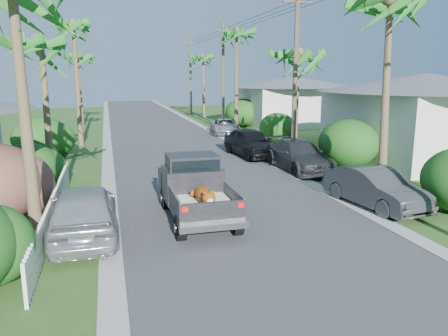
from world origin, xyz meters
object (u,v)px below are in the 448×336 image
object	(u,v)px
palm_l_c	(73,24)
palm_r_d	(203,57)
palm_r_c	(237,32)
house_right_near	(422,120)
palm_r_b	(298,53)
parked_car_rf	(250,143)
utility_pole_c	(223,77)
house_right_far	(293,103)
parked_car_rn	(375,188)
parked_car_rd	(225,127)
palm_l_d	(78,56)
parked_car_rm	(299,156)
palm_r_a	(393,0)
pickup_truck	(194,186)
palm_l_b	(41,41)
utility_pole_b	(295,77)
parked_car_ln	(84,211)
utility_pole_d	(191,76)

from	to	relation	value
palm_l_c	palm_r_d	world-z (taller)	palm_l_c
palm_r_c	house_right_near	distance (m)	16.64
palm_r_d	palm_r_b	bearing A→B (deg)	-89.77
parked_car_rf	utility_pole_c	bearing A→B (deg)	77.06
house_right_near	house_right_far	bearing A→B (deg)	90.00
house_right_far	parked_car_rn	bearing A→B (deg)	-107.35
parked_car_rd	palm_r_d	xyz separation A→B (m)	(1.50, 14.86, 6.12)
palm_l_d	house_right_near	world-z (taller)	palm_l_d
parked_car_rm	house_right_near	bearing A→B (deg)	6.45
palm_r_a	pickup_truck	bearing A→B (deg)	-173.95
parked_car_rm	palm_r_d	xyz separation A→B (m)	(1.50, 29.08, 6.00)
utility_pole_c	pickup_truck	bearing A→B (deg)	-107.22
palm_l_b	house_right_far	distance (m)	27.06
palm_l_d	palm_r_d	bearing A→B (deg)	24.78
parked_car_rf	palm_l_c	xyz separation A→B (m)	(-9.88, 6.78, 7.09)
parked_car_rd	house_right_near	distance (m)	15.47
palm_l_c	palm_r_a	size ratio (longest dim) A/B	1.06
palm_r_a	utility_pole_b	size ratio (longest dim) A/B	0.97
pickup_truck	utility_pole_b	world-z (taller)	utility_pole_b
palm_r_d	utility_pole_b	bearing A→B (deg)	-91.91
palm_r_c	utility_pole_c	xyz separation A→B (m)	(-0.60, 2.00, -3.51)
parked_car_rd	house_right_near	size ratio (longest dim) A/B	0.50
palm_l_b	palm_r_a	size ratio (longest dim) A/B	0.85
parked_car_ln	palm_l_d	xyz separation A→B (m)	(-1.50, 30.09, 5.63)
parked_car_rn	parked_car_ln	bearing A→B (deg)	175.06
palm_r_a	utility_pole_c	bearing A→B (deg)	91.82
palm_r_b	utility_pole_d	distance (m)	28.05
palm_l_d	palm_r_d	size ratio (longest dim) A/B	0.96
pickup_truck	palm_l_b	xyz separation A→B (m)	(-5.33, 6.82, 5.14)
parked_car_rm	palm_r_a	bearing A→B (deg)	-76.46
parked_car_rn	house_right_near	distance (m)	11.15
parked_car_rf	palm_r_b	bearing A→B (deg)	-9.90
parked_car_rn	parked_car_ln	distance (m)	10.01
parked_car_rf	utility_pole_d	xyz separation A→B (m)	(1.72, 27.78, 3.78)
palm_r_b	parked_car_rf	bearing A→B (deg)	175.37
parked_car_rn	parked_car_rd	world-z (taller)	parked_car_rn
pickup_truck	house_right_far	xyz separation A→B (m)	(14.47, 24.82, 1.11)
parked_car_rn	utility_pole_d	size ratio (longest dim) A/B	0.48
palm_r_b	utility_pole_d	bearing A→B (deg)	92.05
palm_l_b	house_right_far	size ratio (longest dim) A/B	0.82
parked_car_rm	utility_pole_d	size ratio (longest dim) A/B	0.57
palm_l_d	house_right_near	xyz separation A→B (m)	(19.50, -22.00, -4.22)
parked_car_rd	palm_r_d	size ratio (longest dim) A/B	0.56
parked_car_ln	palm_r_d	distance (m)	38.34
parked_car_rd	palm_l_b	xyz separation A→B (m)	(-11.80, -13.14, 5.53)
parked_car_ln	palm_r_a	distance (m)	13.26
palm_r_d	house_right_near	bearing A→B (deg)	-76.93
parked_car_ln	palm_r_c	bearing A→B (deg)	-117.65
palm_r_d	house_right_near	size ratio (longest dim) A/B	0.89
parked_car_rf	house_right_far	bearing A→B (deg)	53.05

